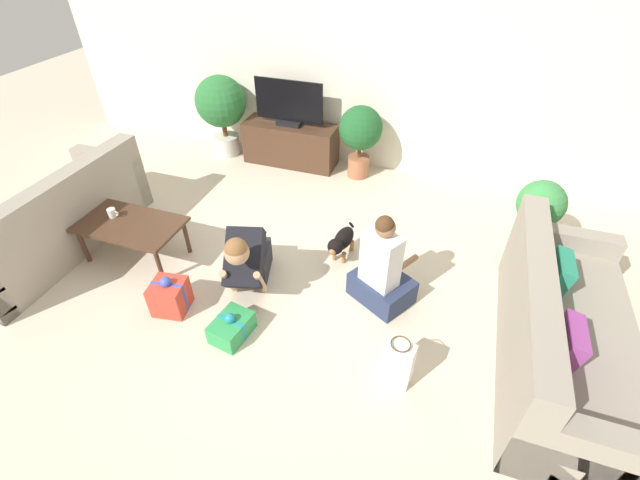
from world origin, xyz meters
name	(u,v)px	position (x,y,z in m)	size (l,w,h in m)	color
ground_plane	(276,285)	(0.00, 0.00, 0.00)	(16.00, 16.00, 0.00)	beige
wall_back	(356,67)	(0.00, 2.63, 1.30)	(8.40, 0.06, 2.60)	silver
sofa_left	(52,222)	(-2.41, -0.20, 0.31)	(0.88, 2.09, 0.87)	gray
sofa_right	(560,335)	(2.41, -0.07, 0.31)	(0.88, 2.09, 0.87)	gray
coffee_table	(131,227)	(-1.51, -0.07, 0.38)	(1.01, 0.58, 0.43)	#472D1E
tv_console	(291,144)	(-0.79, 2.34, 0.28)	(1.26, 0.44, 0.56)	#472D1E
tv	(289,105)	(-0.79, 2.34, 0.82)	(0.93, 0.20, 0.59)	black
potted_plant_back_left	(221,106)	(-1.77, 2.29, 0.71)	(0.69, 0.69, 1.11)	beige
potted_plant_back_right	(360,133)	(0.19, 2.29, 0.61)	(0.55, 0.55, 0.95)	#A36042
potted_plant_corner_right	(538,213)	(2.26, 1.32, 0.49)	(0.46, 0.46, 0.83)	#336B84
person_kneeling	(247,259)	(-0.21, -0.11, 0.36)	(0.51, 0.84, 0.81)	#23232D
person_sitting	(382,272)	(0.97, 0.15, 0.33)	(0.65, 0.62, 0.95)	#283351
dog	(342,241)	(0.47, 0.59, 0.22)	(0.21, 0.56, 0.34)	black
gift_box_a	(170,296)	(-0.77, -0.58, 0.16)	(0.33, 0.32, 0.38)	red
gift_box_b	(232,327)	(-0.11, -0.67, 0.09)	(0.31, 0.39, 0.25)	#2D934C
gift_bag_a	(397,363)	(1.28, -0.65, 0.21)	(0.25, 0.17, 0.44)	white
mug	(112,213)	(-1.73, -0.03, 0.47)	(0.12, 0.08, 0.09)	silver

